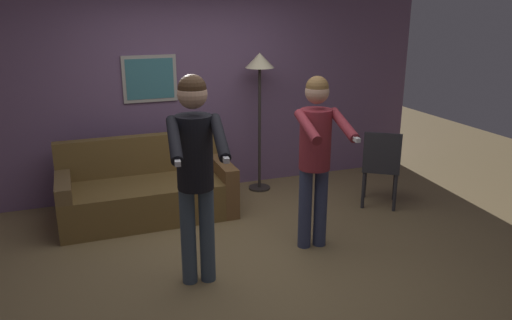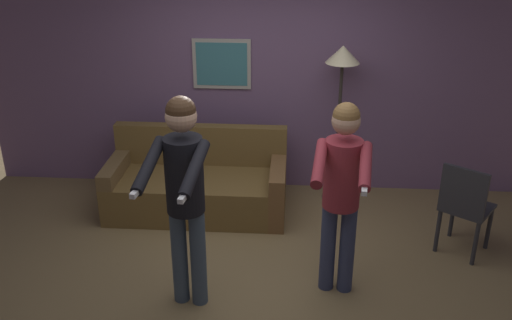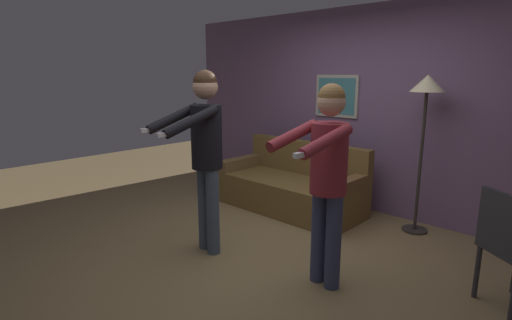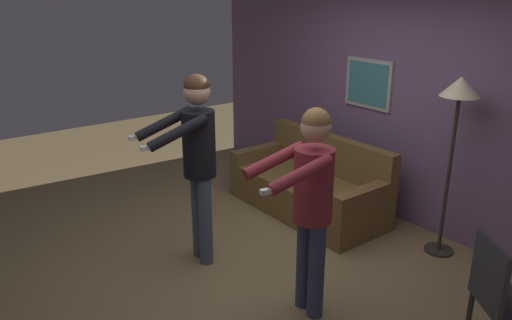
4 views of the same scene
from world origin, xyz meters
name	(u,v)px [view 2 (image 2 of 4)]	position (x,y,z in m)	size (l,w,h in m)	color
ground_plane	(251,282)	(0.00, 0.00, 0.00)	(12.00, 12.00, 0.00)	olive
back_wall_assembly	(264,78)	(-0.01, 1.99, 1.30)	(6.40, 0.09, 2.60)	slate
couch	(198,187)	(-0.68, 1.29, 0.28)	(1.90, 0.85, 0.87)	brown
torchiere_lamp	(342,71)	(0.82, 1.66, 1.49)	(0.36, 0.36, 1.76)	#332D28
person_standing_left	(184,184)	(-0.49, -0.31, 1.11)	(0.50, 0.75, 1.80)	#415164
person_standing_right	(342,183)	(0.73, -0.05, 1.03)	(0.49, 0.73, 1.70)	#363E5F
dining_chair_distant	(465,205)	(1.94, 0.59, 0.53)	(0.59, 0.59, 0.93)	#2D2D33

